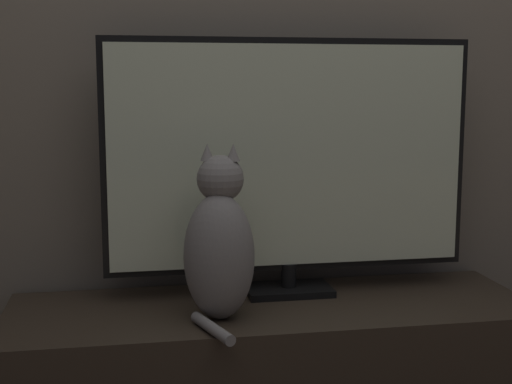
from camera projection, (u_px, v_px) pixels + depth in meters
wall_back at (254, 34)px, 2.14m from camera, size 4.80×0.05×2.60m
tv at (289, 161)px, 2.03m from camera, size 1.06×0.15×0.73m
cat at (219, 246)px, 1.84m from camera, size 0.22×0.32×0.46m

